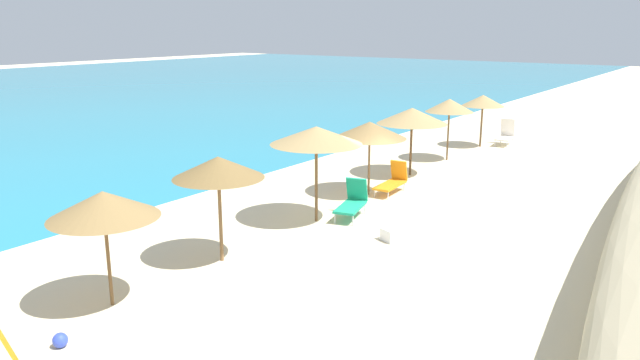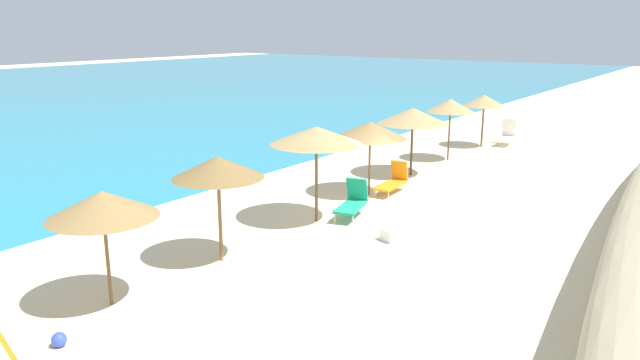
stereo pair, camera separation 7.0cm
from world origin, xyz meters
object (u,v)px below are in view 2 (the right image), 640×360
object	(u,v)px
beach_umbrella_4	(370,130)
beach_umbrella_2	(218,167)
beach_umbrella_6	(451,106)
beach_umbrella_5	(413,116)
lounge_chair_0	(393,181)
beach_umbrella_7	(484,101)
beach_ball	(59,340)
lounge_chair_2	(352,202)
cooler_box	(391,235)
lounge_chair_3	(507,134)
beach_umbrella_3	(316,136)
beach_umbrella_1	(103,205)

from	to	relation	value
beach_umbrella_4	beach_umbrella_2	bearing A→B (deg)	-178.41
beach_umbrella_4	beach_umbrella_6	bearing A→B (deg)	0.89
beach_umbrella_2	beach_umbrella_5	size ratio (longest dim) A/B	0.98
beach_umbrella_2	lounge_chair_0	world-z (taller)	beach_umbrella_2
beach_umbrella_7	beach_ball	xyz separation A→B (m)	(-22.02, -0.84, -2.02)
lounge_chair_2	beach_umbrella_6	bearing A→B (deg)	-98.91
beach_ball	beach_umbrella_6	bearing A→B (deg)	2.76
beach_ball	beach_umbrella_7	bearing A→B (deg)	2.19
beach_umbrella_5	beach_umbrella_7	size ratio (longest dim) A/B	1.09
beach_umbrella_6	beach_ball	xyz separation A→B (m)	(-18.36, -0.88, -2.17)
beach_umbrella_2	cooler_box	size ratio (longest dim) A/B	5.52
beach_ball	beach_umbrella_2	bearing A→B (deg)	7.19
beach_umbrella_4	lounge_chair_3	bearing A→B (deg)	-3.73
beach_umbrella_2	beach_ball	distance (m)	5.14
beach_umbrella_3	beach_umbrella_7	size ratio (longest dim) A/B	1.15
lounge_chair_2	beach_umbrella_7	bearing A→B (deg)	-100.93
beach_umbrella_1	beach_umbrella_7	size ratio (longest dim) A/B	0.99
lounge_chair_3	beach_umbrella_5	bearing A→B (deg)	78.41
beach_umbrella_2	beach_umbrella_7	size ratio (longest dim) A/B	1.06
beach_umbrella_7	cooler_box	bearing A→B (deg)	-168.12
beach_umbrella_4	cooler_box	bearing A→B (deg)	-141.48
beach_umbrella_6	beach_umbrella_4	bearing A→B (deg)	-179.11
beach_umbrella_5	cooler_box	bearing A→B (deg)	-156.48
beach_umbrella_4	beach_umbrella_3	bearing A→B (deg)	-175.58
beach_umbrella_7	lounge_chair_2	bearing A→B (deg)	-175.68
lounge_chair_0	lounge_chair_3	size ratio (longest dim) A/B	1.21
beach_umbrella_6	beach_umbrella_2	bearing A→B (deg)	-178.75
beach_umbrella_7	beach_ball	distance (m)	22.12
beach_umbrella_1	beach_umbrella_4	world-z (taller)	beach_umbrella_4
beach_umbrella_2	cooler_box	bearing A→B (deg)	-36.34
beach_umbrella_4	beach_umbrella_1	bearing A→B (deg)	-179.55
beach_umbrella_1	lounge_chair_0	bearing A→B (deg)	-2.42
beach_umbrella_3	beach_umbrella_1	bearing A→B (deg)	178.51
lounge_chair_0	cooler_box	distance (m)	4.83
beach_umbrella_7	lounge_chair_2	world-z (taller)	beach_umbrella_7
beach_umbrella_7	lounge_chair_3	bearing A→B (deg)	-35.60
beach_umbrella_2	lounge_chair_2	bearing A→B (deg)	-8.35
beach_umbrella_6	lounge_chair_3	world-z (taller)	beach_umbrella_6
beach_ball	beach_umbrella_5	bearing A→B (deg)	3.50
lounge_chair_0	lounge_chair_3	world-z (taller)	lounge_chair_3
lounge_chair_3	cooler_box	size ratio (longest dim) A/B	2.93
beach_umbrella_4	beach_umbrella_5	xyz separation A→B (m)	(3.28, 0.14, 0.07)
beach_umbrella_2	beach_ball	world-z (taller)	beach_umbrella_2
beach_umbrella_5	beach_umbrella_4	bearing A→B (deg)	-177.55
beach_umbrella_5	cooler_box	xyz separation A→B (m)	(-6.86, -2.98, -2.10)
beach_umbrella_2	beach_ball	xyz separation A→B (m)	(-4.62, -0.58, -2.18)
lounge_chair_2	cooler_box	bearing A→B (deg)	134.02
lounge_chair_0	lounge_chair_2	world-z (taller)	lounge_chair_2
beach_umbrella_5	beach_ball	size ratio (longest dim) A/B	9.72
beach_umbrella_2	beach_umbrella_5	distance (m)	10.46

